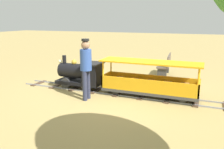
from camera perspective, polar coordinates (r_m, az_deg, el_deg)
ground_plane at (r=6.92m, az=0.03°, el=-4.44°), size 60.00×60.00×0.00m
track at (r=6.85m, az=1.55°, el=-4.49°), size 0.68×6.40×0.04m
locomotive at (r=7.23m, az=-7.51°, el=0.20°), size 0.64×1.45×0.98m
passenger_car at (r=6.49m, az=9.04°, el=-1.95°), size 0.74×2.70×0.97m
conductor_person at (r=6.16m, az=-6.33°, el=2.43°), size 0.30×0.30×1.62m
park_bench at (r=9.08m, az=12.75°, el=2.22°), size 1.33×0.50×0.82m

